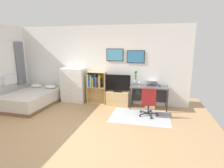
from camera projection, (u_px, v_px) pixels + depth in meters
ground_plane at (72, 131)px, 4.36m from camera, size 7.20×7.20×0.00m
wall_back_with_posters at (100, 65)px, 6.38m from camera, size 6.12×0.09×2.70m
area_rug at (140, 116)px, 5.24m from camera, size 1.70×1.20×0.01m
bed at (32, 99)px, 6.14m from camera, size 1.41×1.95×0.60m
dresser at (73, 85)px, 6.48m from camera, size 0.85×0.46×1.24m
bookshelf at (96, 84)px, 6.34m from camera, size 0.67×0.30×1.13m
tv_stand at (118, 98)px, 6.21m from camera, size 0.77×0.41×0.48m
television at (118, 83)px, 6.08m from camera, size 0.85×0.16×0.59m
desk at (149, 90)px, 5.89m from camera, size 1.20×0.58×0.74m
office_chair at (149, 101)px, 5.16m from camera, size 0.56×0.58×0.86m
laptop at (151, 84)px, 5.87m from camera, size 0.40×0.42×0.16m
computer_mouse at (159, 86)px, 5.72m from camera, size 0.06×0.10×0.03m
bamboo_vase at (136, 77)px, 6.00m from camera, size 0.11×0.10×0.47m
wine_glass at (140, 82)px, 5.81m from camera, size 0.07×0.07×0.18m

